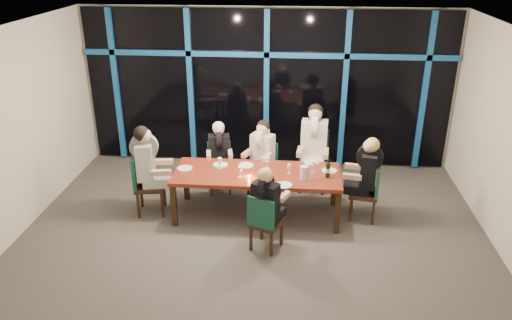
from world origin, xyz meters
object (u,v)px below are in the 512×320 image
object	(u,v)px
diner_near_mid	(267,196)
water_pitcher	(304,173)
chair_end_right	(370,189)
diner_end_left	(147,157)
wine_bottle	(328,170)
diner_end_right	(367,167)
dining_table	(257,176)
chair_far_left	(220,164)
diner_far_mid	(262,147)
chair_far_right	(313,156)
chair_far_mid	(264,165)
chair_end_left	(144,181)
diner_far_right	(314,136)
chair_near_mid	(264,220)
diner_far_left	(219,147)

from	to	relation	value
diner_near_mid	water_pitcher	xyz separation A→B (m)	(0.51, 0.75, 0.02)
chair_end_right	diner_end_left	bearing A→B (deg)	-78.74
diner_end_left	wine_bottle	size ratio (longest dim) A/B	3.12
diner_end_right	dining_table	bearing A→B (deg)	-78.47
chair_far_left	diner_far_mid	bearing A→B (deg)	-16.80
chair_far_right	diner_end_left	distance (m)	2.88
chair_far_mid	diner_near_mid	xyz separation A→B (m)	(0.17, -1.78, 0.33)
diner_end_left	diner_near_mid	world-z (taller)	diner_end_left
chair_far_left	water_pitcher	distance (m)	1.83
chair_end_left	diner_far_right	bearing A→B (deg)	-77.90
chair_end_right	diner_end_right	size ratio (longest dim) A/B	1.03
chair_far_left	chair_far_mid	distance (m)	0.77
chair_end_right	diner_far_right	world-z (taller)	diner_far_right
diner_end_right	chair_far_mid	bearing A→B (deg)	-106.01
water_pitcher	diner_far_mid	bearing A→B (deg)	124.79
chair_near_mid	diner_end_left	bearing A→B (deg)	-3.12
diner_far_right	chair_far_mid	bearing A→B (deg)	-164.41
diner_near_mid	wine_bottle	bearing A→B (deg)	-111.91
diner_end_right	wine_bottle	bearing A→B (deg)	-68.16
chair_near_mid	chair_end_left	bearing A→B (deg)	-1.79
wine_bottle	diner_near_mid	bearing A→B (deg)	-135.44
diner_far_left	diner_far_right	world-z (taller)	diner_far_right
wine_bottle	water_pitcher	bearing A→B (deg)	-162.56
chair_end_right	chair_near_mid	bearing A→B (deg)	-46.76
chair_end_right	diner_far_left	xyz separation A→B (m)	(-2.47, 0.74, 0.31)
chair_far_left	chair_far_mid	bearing A→B (deg)	-11.30
dining_table	chair_near_mid	distance (m)	1.04
diner_far_mid	diner_far_right	xyz separation A→B (m)	(0.88, 0.23, 0.14)
chair_near_mid	diner_near_mid	xyz separation A→B (m)	(0.03, 0.07, 0.35)
chair_near_mid	dining_table	bearing A→B (deg)	-56.24
diner_near_mid	water_pitcher	distance (m)	0.91
dining_table	chair_end_left	distance (m)	1.80
water_pitcher	diner_near_mid	bearing A→B (deg)	-126.21
chair_far_mid	chair_near_mid	size ratio (longest dim) A/B	1.04
chair_end_left	chair_end_right	xyz separation A→B (m)	(3.55, 0.11, -0.04)
diner_far_left	diner_near_mid	xyz separation A→B (m)	(0.93, -1.71, 0.00)
diner_end_left	wine_bottle	bearing A→B (deg)	-100.04
chair_end_left	diner_end_left	world-z (taller)	diner_end_left
water_pitcher	diner_far_left	bearing A→B (deg)	144.38
chair_far_left	diner_near_mid	size ratio (longest dim) A/B	1.03
diner_far_left	wine_bottle	xyz separation A→B (m)	(1.80, -0.85, 0.04)
dining_table	chair_far_right	xyz separation A→B (m)	(0.90, 1.09, -0.09)
dining_table	chair_far_right	size ratio (longest dim) A/B	2.45
chair_end_left	chair_far_left	bearing A→B (deg)	-58.82
dining_table	chair_end_right	size ratio (longest dim) A/B	2.79
chair_far_right	chair_end_left	xyz separation A→B (m)	(-2.70, -1.16, -0.03)
diner_end_left	diner_end_right	bearing A→B (deg)	-97.82
chair_far_left	wine_bottle	bearing A→B (deg)	-37.57
chair_end_right	diner_far_mid	bearing A→B (deg)	-103.02
dining_table	diner_near_mid	size ratio (longest dim) A/B	3.06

